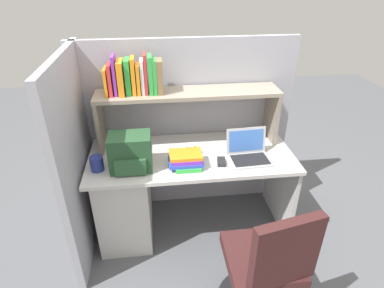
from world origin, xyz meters
name	(u,v)px	position (x,y,z in m)	size (l,w,h in m)	color
ground_plane	(191,223)	(0.00, 0.00, 0.00)	(8.00, 8.00, 0.00)	#595B60
desk	(145,191)	(-0.39, 0.00, 0.40)	(1.60, 0.70, 0.73)	silver
cubicle_partition_rear	(186,128)	(0.00, 0.38, 0.78)	(1.84, 0.05, 1.55)	#9E9EA8
cubicle_partition_left	(78,160)	(-0.85, -0.05, 0.78)	(0.05, 1.06, 1.55)	#9E9EA8
overhead_hutch	(188,103)	(0.00, 0.20, 1.08)	(1.44, 0.28, 0.45)	gray
reference_books_on_shelf	(134,77)	(-0.40, 0.20, 1.31)	(0.43, 0.18, 0.30)	orange
laptop	(248,153)	(0.43, -0.12, 0.78)	(0.32, 0.27, 0.22)	#B7BABF
backpack	(130,153)	(-0.46, -0.15, 0.86)	(0.30, 0.23, 0.27)	#264C2D
computer_mouse	(221,162)	(0.21, -0.16, 0.75)	(0.06, 0.10, 0.03)	#262628
paper_cup	(191,150)	(0.00, -0.01, 0.78)	(0.08, 0.08, 0.09)	white
snack_canister	(97,164)	(-0.70, -0.14, 0.78)	(0.10, 0.10, 0.11)	navy
desk_book_stack	(186,160)	(-0.06, -0.16, 0.79)	(0.25, 0.20, 0.11)	green
office_chair	(265,272)	(0.35, -0.89, 0.39)	(0.52, 0.53, 0.93)	black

